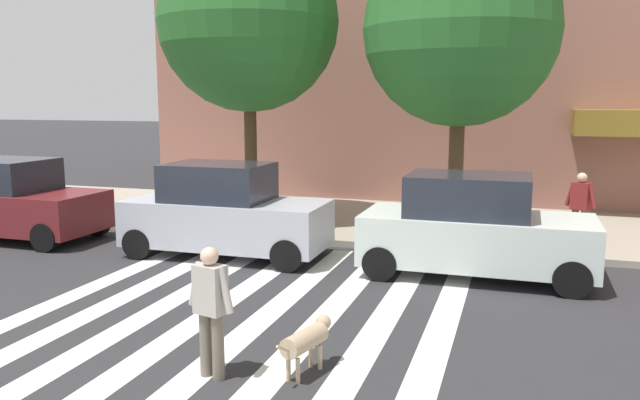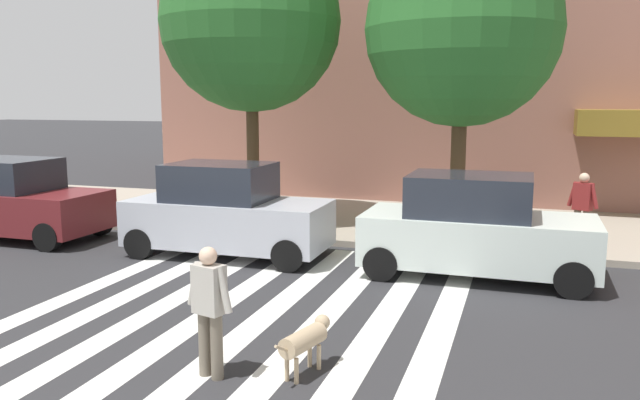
{
  "view_description": "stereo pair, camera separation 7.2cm",
  "coord_description": "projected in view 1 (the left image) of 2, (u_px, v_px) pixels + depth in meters",
  "views": [
    {
      "loc": [
        5.37,
        -0.46,
        3.37
      ],
      "look_at": [
        2.48,
        8.56,
        1.85
      ],
      "focal_mm": 35.25,
      "sensor_mm": 36.0,
      "label": 1
    },
    {
      "loc": [
        5.44,
        -0.43,
        3.37
      ],
      "look_at": [
        2.48,
        8.56,
        1.85
      ],
      "focal_mm": 35.25,
      "sensor_mm": 36.0,
      "label": 2
    }
  ],
  "objects": [
    {
      "name": "parked_car_behind_first",
      "position": [
        225.0,
        213.0,
        13.58
      ],
      "size": [
        4.36,
        1.9,
        2.02
      ],
      "color": "#B4B8C4",
      "rests_on": "ground_plane"
    },
    {
      "name": "pedestrian_dog_walker",
      "position": [
        211.0,
        305.0,
        7.56
      ],
      "size": [
        0.7,
        0.33,
        1.64
      ],
      "color": "#6B6051",
      "rests_on": "ground_plane"
    },
    {
      "name": "street_tree_nearest",
      "position": [
        249.0,
        22.0,
        16.28
      ],
      "size": [
        4.7,
        4.7,
        7.58
      ],
      "color": "#4C3823",
      "rests_on": "sidewalk_far"
    },
    {
      "name": "parked_car_third_in_line",
      "position": [
        474.0,
        228.0,
        12.0
      ],
      "size": [
        4.34,
        1.97,
        1.97
      ],
      "color": "silver",
      "rests_on": "ground_plane"
    },
    {
      "name": "street_tree_middle",
      "position": [
        461.0,
        30.0,
        14.7
      ],
      "size": [
        4.58,
        4.58,
        7.15
      ],
      "color": "#4C3823",
      "rests_on": "sidewalk_far"
    },
    {
      "name": "sidewalk_far",
      "position": [
        318.0,
        217.0,
        17.77
      ],
      "size": [
        80.0,
        6.0,
        0.15
      ],
      "primitive_type": "cube",
      "color": "#A39786",
      "rests_on": "ground_plane"
    },
    {
      "name": "ground_plane",
      "position": [
        108.0,
        344.0,
        8.77
      ],
      "size": [
        160.0,
        160.0,
        0.0
      ],
      "primitive_type": "plane",
      "color": "#2B2B2D"
    },
    {
      "name": "parked_car_near_curb",
      "position": [
        5.0,
        201.0,
        15.37
      ],
      "size": [
        4.81,
        2.06,
        1.95
      ],
      "color": "maroon",
      "rests_on": "ground_plane"
    },
    {
      "name": "crosswalk_stripes",
      "position": [
        185.0,
        354.0,
        8.4
      ],
      "size": [
        6.75,
        12.57,
        0.01
      ],
      "color": "silver",
      "rests_on": "ground_plane"
    },
    {
      "name": "pedestrian_bystander",
      "position": [
        580.0,
        205.0,
        13.86
      ],
      "size": [
        0.66,
        0.41,
        1.64
      ],
      "color": "#6B6051",
      "rests_on": "sidewalk_far"
    },
    {
      "name": "dog_on_leash",
      "position": [
        307.0,
        339.0,
        7.75
      ],
      "size": [
        0.45,
        1.09,
        0.65
      ],
      "color": "tan",
      "rests_on": "ground_plane"
    }
  ]
}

